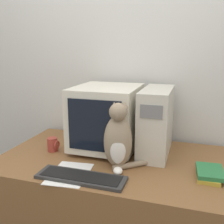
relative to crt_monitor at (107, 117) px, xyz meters
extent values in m
cube|color=silver|center=(0.10, 0.35, 0.29)|extent=(7.00, 0.05, 2.50)
cube|color=brown|center=(0.10, -0.15, -0.60)|extent=(1.48, 0.87, 0.73)
cube|color=beige|center=(0.00, 0.00, -0.22)|extent=(0.30, 0.29, 0.02)
cube|color=beige|center=(0.00, 0.00, 0.01)|extent=(0.43, 0.48, 0.42)
cube|color=black|center=(0.00, -0.24, 0.01)|extent=(0.34, 0.01, 0.33)
cube|color=beige|center=(0.34, 0.03, -0.01)|extent=(0.19, 0.47, 0.44)
cube|color=slate|center=(0.34, -0.21, 0.11)|extent=(0.13, 0.01, 0.08)
cube|color=#2D2D2D|center=(0.01, -0.48, -0.22)|extent=(0.50, 0.15, 0.02)
cube|color=black|center=(0.01, -0.48, -0.21)|extent=(0.45, 0.12, 0.00)
ellipsoid|color=gray|center=(0.16, -0.27, -0.07)|extent=(0.21, 0.20, 0.32)
ellipsoid|color=white|center=(0.18, -0.33, -0.09)|extent=(0.10, 0.07, 0.18)
sphere|color=gray|center=(0.17, -0.29, 0.12)|extent=(0.13, 0.13, 0.10)
cone|color=gray|center=(0.15, -0.30, 0.16)|extent=(0.04, 0.04, 0.04)
cone|color=gray|center=(0.20, -0.28, 0.16)|extent=(0.04, 0.04, 0.04)
ellipsoid|color=white|center=(0.19, -0.36, -0.21)|extent=(0.07, 0.09, 0.04)
cylinder|color=gray|center=(0.24, -0.26, -0.21)|extent=(0.20, 0.17, 0.03)
cube|color=gold|center=(0.68, -0.24, -0.22)|extent=(0.12, 0.21, 0.02)
cube|color=#28703D|center=(0.68, -0.24, -0.19)|extent=(0.15, 0.20, 0.02)
cylinder|color=navy|center=(-0.13, -0.41, -0.22)|extent=(0.13, 0.05, 0.01)
cube|color=white|center=(-0.08, -0.44, -0.23)|extent=(0.24, 0.32, 0.00)
cylinder|color=#9E382D|center=(-0.34, -0.17, -0.18)|extent=(0.07, 0.07, 0.10)
torus|color=#9E382D|center=(-0.31, -0.17, -0.18)|extent=(0.01, 0.07, 0.07)
camera|label=1|loc=(0.56, -1.67, 0.47)|focal=42.00mm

